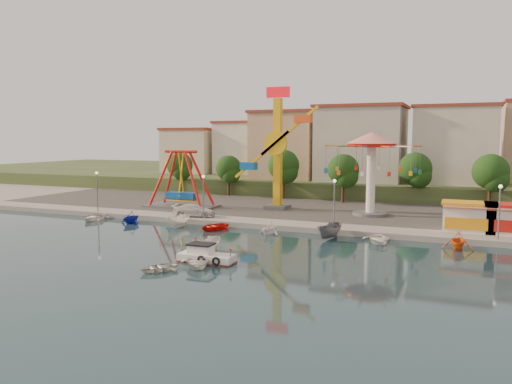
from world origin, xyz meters
The scene contains 36 objects.
ground centered at (0.00, 0.00, 0.00)m, with size 200.00×200.00×0.00m, color #142A37.
quay_deck centered at (0.00, 62.00, 0.30)m, with size 200.00×100.00×0.60m, color #9E998E.
asphalt_pad centered at (0.00, 30.00, 0.60)m, with size 90.00×28.00×0.01m, color #4C4944.
hill_terrace centered at (0.00, 67.00, 1.50)m, with size 200.00×60.00×3.00m, color #384C26.
pirate_ship_ride centered at (-15.79, 20.73, 4.39)m, with size 10.00×5.00×8.00m.
kamikaze_tower centered at (-2.38, 24.23, 8.41)m, with size 7.99×3.10×16.50m.
wave_swinger centered at (10.01, 23.45, 8.20)m, with size 11.60×11.60×10.40m.
booth_left centered at (21.40, 16.49, 2.16)m, with size 5.40×3.78×3.08m.
lamp_post_0 centered at (-24.00, 13.00, 3.10)m, with size 0.14×0.14×5.00m, color #59595E.
lamp_post_1 centered at (-8.00, 13.00, 3.10)m, with size 0.14×0.14×5.00m, color #59595E.
lamp_post_2 centered at (8.00, 13.00, 3.10)m, with size 0.14×0.14×5.00m, color #59595E.
lamp_post_3 centered at (24.00, 13.00, 3.10)m, with size 0.14×0.14×5.00m, color #59595E.
tree_0 centered at (-26.00, 36.98, 5.47)m, with size 4.60×4.60×7.19m.
tree_1 centered at (-16.00, 36.24, 5.20)m, with size 4.35×4.35×6.80m.
tree_2 centered at (-6.00, 35.81, 5.92)m, with size 5.02×5.02×7.85m.
tree_3 centered at (4.00, 34.36, 5.55)m, with size 4.68×4.68×7.32m.
tree_4 centered at (14.00, 37.35, 5.75)m, with size 4.86×4.86×7.60m.
tree_5 centered at (24.00, 35.54, 5.71)m, with size 4.83×4.83×7.54m.
building_0 centered at (-33.37, 46.06, 8.93)m, with size 9.26×9.53×11.87m, color beige.
building_1 centered at (-21.33, 51.38, 7.32)m, with size 12.33×9.01×8.63m, color silver.
building_2 centered at (-8.19, 51.96, 8.62)m, with size 11.95×9.28×11.23m, color tan.
building_3 centered at (5.60, 48.80, 7.60)m, with size 12.59×10.50×9.20m, color beige.
building_4 centered at (19.07, 52.20, 7.62)m, with size 10.75×9.23×9.24m, color beige.
cabin_motorboat centered at (1.29, -3.55, 0.45)m, with size 4.80×2.03×1.67m.
rowboat_a centered at (1.37, -5.08, 0.39)m, with size 2.66×3.72×0.77m, color silver.
rowboat_b centered at (-0.71, -7.49, 0.31)m, with size 2.14×2.99×0.62m, color silver.
skiff centered at (-0.19, -0.62, 0.71)m, with size 1.38×3.67×1.42m, color beige.
van centered at (-9.89, 14.00, 1.35)m, with size 2.11×5.20×1.51m, color white.
moored_boat_0 centered at (-21.95, 9.80, 0.43)m, with size 2.93×4.10×0.85m, color silver.
moored_boat_1 centered at (-16.25, 9.80, 0.76)m, with size 2.47×2.87×1.51m, color #131EAD.
moored_boat_2 centered at (-9.61, 9.80, 0.72)m, with size 1.40×3.71×1.43m, color silver.
moored_boat_3 centered at (-4.97, 9.80, 0.40)m, with size 2.73×3.82×0.79m, color red.
moored_boat_4 centered at (1.83, 9.80, 0.73)m, with size 2.38×2.76×1.46m, color white.
moored_boat_5 centered at (8.34, 9.80, 0.82)m, with size 1.59×4.23×1.63m, color slate.
moored_boat_6 centered at (13.23, 9.80, 0.41)m, with size 2.82×3.95×0.82m, color white.
moored_boat_7 centered at (20.52, 9.80, 0.84)m, with size 2.74×3.18×1.67m, color orange.
Camera 1 is at (20.94, -39.25, 10.23)m, focal length 35.00 mm.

